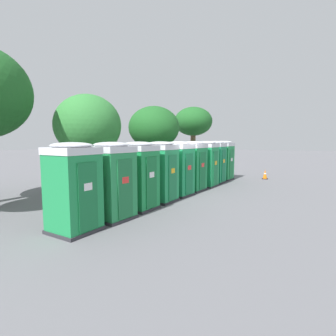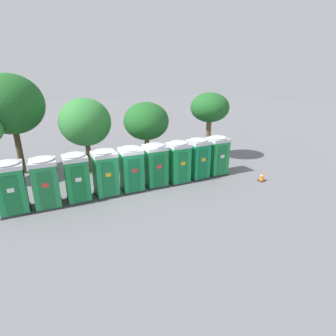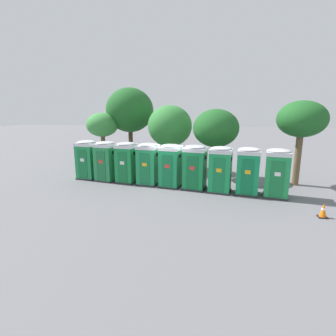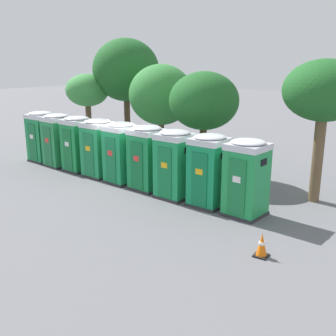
{
  "view_description": "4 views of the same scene",
  "coord_description": "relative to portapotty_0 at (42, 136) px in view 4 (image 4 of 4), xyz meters",
  "views": [
    {
      "loc": [
        -11.17,
        -5.04,
        2.6
      ],
      "look_at": [
        -0.94,
        -0.17,
        1.38
      ],
      "focal_mm": 28.0,
      "sensor_mm": 36.0,
      "label": 1
    },
    {
      "loc": [
        -5.85,
        -12.75,
        6.13
      ],
      "look_at": [
        2.2,
        -0.56,
        0.96
      ],
      "focal_mm": 28.0,
      "sensor_mm": 36.0,
      "label": 2
    },
    {
      "loc": [
        2.98,
        -15.0,
        4.44
      ],
      "look_at": [
        -0.2,
        -0.26,
        1.12
      ],
      "focal_mm": 28.0,
      "sensor_mm": 36.0,
      "label": 3
    },
    {
      "loc": [
        10.18,
        -12.55,
        4.84
      ],
      "look_at": [
        2.48,
        -0.6,
        1.05
      ],
      "focal_mm": 42.0,
      "sensor_mm": 36.0,
      "label": 4
    }
  ],
  "objects": [
    {
      "name": "portapotty_2",
      "position": [
        2.87,
        -0.37,
        0.0
      ],
      "size": [
        1.31,
        1.34,
        2.54
      ],
      "color": "#2D2D33",
      "rests_on": "ground"
    },
    {
      "name": "portapotty_3",
      "position": [
        4.31,
        -0.54,
        0.0
      ],
      "size": [
        1.3,
        1.3,
        2.54
      ],
      "color": "#2D2D33",
      "rests_on": "ground"
    },
    {
      "name": "street_tree_2",
      "position": [
        4.76,
        3.74,
        2.01
      ],
      "size": [
        3.26,
        3.26,
        4.83
      ],
      "color": "brown",
      "rests_on": "ground"
    },
    {
      "name": "portapotty_8",
      "position": [
        11.51,
        -1.42,
        0.0
      ],
      "size": [
        1.37,
        1.36,
        2.54
      ],
      "color": "#2D2D33",
      "rests_on": "ground"
    },
    {
      "name": "portapotty_6",
      "position": [
        8.62,
        -1.16,
        0.0
      ],
      "size": [
        1.33,
        1.33,
        2.54
      ],
      "color": "#2D2D33",
      "rests_on": "ground"
    },
    {
      "name": "traffic_cone",
      "position": [
        12.98,
        -3.91,
        -0.97
      ],
      "size": [
        0.36,
        0.36,
        0.64
      ],
      "color": "black",
      "rests_on": "ground"
    },
    {
      "name": "portapotty_4",
      "position": [
        5.75,
        -0.74,
        0.0
      ],
      "size": [
        1.36,
        1.37,
        2.54
      ],
      "color": "#2D2D33",
      "rests_on": "ground"
    },
    {
      "name": "street_tree_1",
      "position": [
        0.91,
        5.76,
        3.17
      ],
      "size": [
        3.93,
        3.93,
        6.3
      ],
      "color": "#4C3826",
      "rests_on": "ground"
    },
    {
      "name": "street_tree_0",
      "position": [
        -0.99,
        4.4,
        1.97
      ],
      "size": [
        2.55,
        2.55,
        4.26
      ],
      "color": "brown",
      "rests_on": "ground"
    },
    {
      "name": "portapotty_5",
      "position": [
        7.19,
        -0.89,
        0.0
      ],
      "size": [
        1.4,
        1.37,
        2.54
      ],
      "color": "#2D2D33",
      "rests_on": "ground"
    },
    {
      "name": "portapotty_1",
      "position": [
        1.43,
        -0.25,
        0.0
      ],
      "size": [
        1.39,
        1.38,
        2.54
      ],
      "color": "#2D2D33",
      "rests_on": "ground"
    },
    {
      "name": "street_tree_4",
      "position": [
        8.18,
        1.87,
        2.01
      ],
      "size": [
        2.96,
        2.96,
        4.54
      ],
      "color": "brown",
      "rests_on": "ground"
    },
    {
      "name": "portapotty_0",
      "position": [
        0.0,
        0.0,
        0.0
      ],
      "size": [
        1.35,
        1.32,
        2.54
      ],
      "color": "#2D2D33",
      "rests_on": "ground"
    },
    {
      "name": "portapotty_7",
      "position": [
        10.07,
        -1.26,
        0.0
      ],
      "size": [
        1.29,
        1.31,
        2.54
      ],
      "color": "#2D2D33",
      "rests_on": "ground"
    },
    {
      "name": "street_tree_3",
      "position": [
        13.1,
        1.24,
        2.61
      ],
      "size": [
        2.8,
        2.8,
        5.01
      ],
      "color": "brown",
      "rests_on": "ground"
    },
    {
      "name": "ground_plane",
      "position": [
        5.78,
        -0.46,
        -1.28
      ],
      "size": [
        120.0,
        120.0,
        0.0
      ],
      "primitive_type": "plane",
      "color": "slate"
    }
  ]
}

